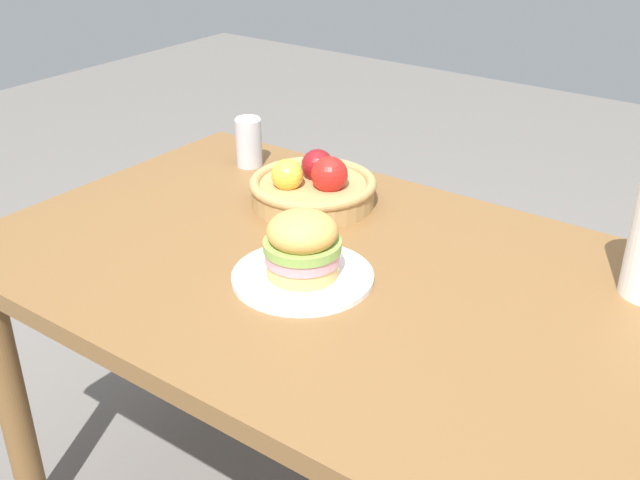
% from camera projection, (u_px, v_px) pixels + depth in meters
% --- Properties ---
extents(dining_table, '(1.40, 0.90, 0.75)m').
position_uv_depth(dining_table, '(327.00, 306.00, 1.54)').
color(dining_table, brown).
rests_on(dining_table, ground_plane).
extents(plate, '(0.27, 0.27, 0.01)m').
position_uv_depth(plate, '(302.00, 276.00, 1.43)').
color(plate, white).
rests_on(plate, dining_table).
extents(sandwich, '(0.15, 0.15, 0.13)m').
position_uv_depth(sandwich, '(302.00, 244.00, 1.40)').
color(sandwich, '#DBAD60').
rests_on(sandwich, plate).
extents(soda_can, '(0.07, 0.07, 0.13)m').
position_uv_depth(soda_can, '(249.00, 142.00, 1.92)').
color(soda_can, silver).
rests_on(soda_can, dining_table).
extents(fruit_basket, '(0.29, 0.29, 0.12)m').
position_uv_depth(fruit_basket, '(313.00, 186.00, 1.72)').
color(fruit_basket, tan).
rests_on(fruit_basket, dining_table).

